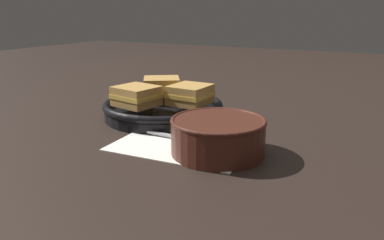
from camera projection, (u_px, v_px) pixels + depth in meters
name	position (u px, v px, depth m)	size (l,w,h in m)	color
ground_plane	(183.00, 142.00, 0.77)	(4.00, 4.00, 0.00)	black
napkin	(187.00, 141.00, 0.77)	(0.28, 0.24, 0.00)	white
soup_bowl	(218.00, 134.00, 0.69)	(0.18, 0.18, 0.07)	#4C2319
spoon	(201.00, 140.00, 0.75)	(0.18, 0.03, 0.01)	#B7B7BC
skillet	(163.00, 109.00, 0.94)	(0.36, 0.35, 0.04)	black
sandwich_near_left	(162.00, 86.00, 1.00)	(0.13, 0.13, 0.05)	#C18E47
sandwich_near_right	(137.00, 96.00, 0.88)	(0.11, 0.10, 0.05)	#C18E47
sandwich_far_left	(190.00, 95.00, 0.90)	(0.09, 0.10, 0.05)	#C18E47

